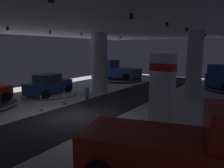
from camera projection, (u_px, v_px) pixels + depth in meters
ground at (76, 116)px, 13.09m from camera, size 24.00×44.00×0.06m
ceiling_with_spotlights at (73, 23)px, 12.16m from camera, size 24.00×44.00×0.39m
column_right at (194, 65)px, 17.06m from camera, size 1.20×1.20×5.50m
column_left at (99, 63)px, 20.11m from camera, size 1.53×1.53×5.50m
brand_sign_pylon at (162, 93)px, 10.14m from camera, size 1.34×0.81×3.87m
pickup_truck_near_right at (184, 151)px, 6.04m from camera, size 5.67×3.78×2.30m
display_platform_mid_left at (49, 95)px, 18.35m from camera, size 4.59×4.59×0.25m
display_car_mid_left at (49, 85)px, 18.17m from camera, size 2.70×4.41×1.71m
display_platform_deep_left at (120, 79)px, 27.56m from camera, size 5.68×5.68×0.30m
pickup_truck_deep_left at (118, 71)px, 27.59m from camera, size 5.50×3.13×2.30m
visitor_walking_near at (87, 94)px, 15.14m from camera, size 0.32×0.32×1.59m
visitor_walking_far at (162, 82)px, 20.65m from camera, size 0.32×0.32×1.59m
stanchion_a at (64, 99)px, 15.76m from camera, size 0.28×0.28×1.01m
stanchion_b at (41, 105)px, 14.14m from camera, size 0.28×0.28×1.01m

